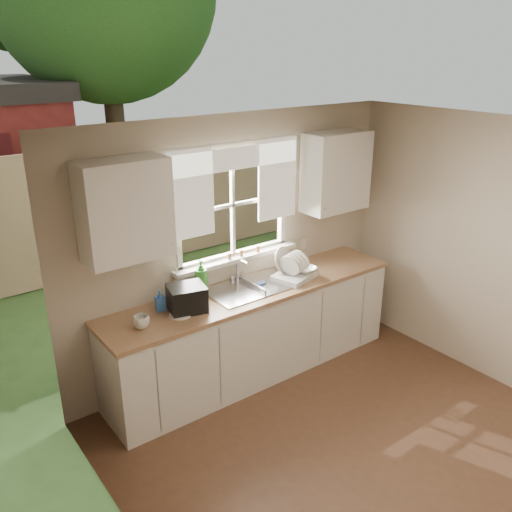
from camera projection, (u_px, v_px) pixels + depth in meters
ground at (384, 469)px, 4.18m from camera, size 4.00×4.00×0.00m
room_walls at (407, 331)px, 3.68m from camera, size 3.62×4.02×2.50m
ceiling at (419, 143)px, 3.27m from camera, size 3.60×4.00×0.02m
window at (234, 222)px, 5.13m from camera, size 1.38×0.16×1.06m
curtains at (236, 177)px, 4.93m from camera, size 1.50×0.03×0.81m
base_cabinets at (254, 333)px, 5.28m from camera, size 3.00×0.62×0.87m
countertop at (254, 291)px, 5.11m from camera, size 3.04×0.65×0.04m
upper_cabinet_left at (125, 210)px, 4.23m from camera, size 0.70×0.33×0.80m
upper_cabinet_right at (336, 172)px, 5.51m from camera, size 0.70×0.33×0.80m
wall_outlet at (303, 244)px, 5.76m from camera, size 0.08×0.01×0.12m
sill_jars at (243, 253)px, 5.23m from camera, size 0.38×0.04×0.06m
backyard at (52, 20)px, 9.52m from camera, size 20.00×10.00×6.13m
sink at (252, 294)px, 5.15m from camera, size 0.88×0.52×0.40m
dish_rack at (294, 271)px, 5.30m from camera, size 0.48×0.41×0.30m
bowl at (306, 269)px, 5.33m from camera, size 0.22×0.22×0.05m
soap_bottle_a at (201, 277)px, 4.93m from camera, size 0.16×0.16×0.34m
soap_bottle_b at (160, 300)px, 4.66m from camera, size 0.10×0.10×0.19m
soap_bottle_c at (193, 293)px, 4.80m from camera, size 0.15×0.15×0.17m
saucer at (180, 315)px, 4.60m from camera, size 0.19×0.19×0.01m
cup at (142, 322)px, 4.38m from camera, size 0.15×0.15×0.11m
black_appliance at (187, 298)px, 4.65m from camera, size 0.36×0.33×0.23m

